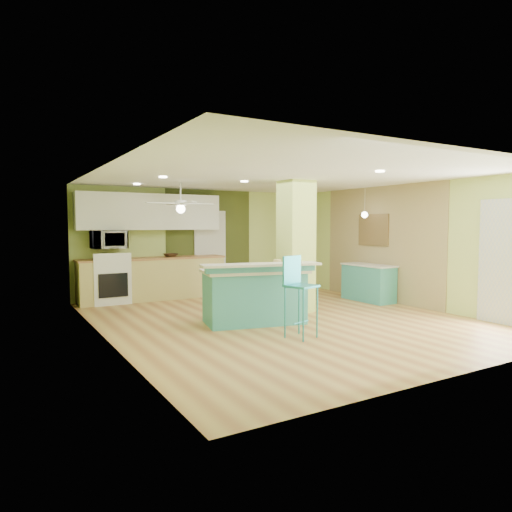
# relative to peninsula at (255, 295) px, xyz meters

# --- Properties ---
(floor) EXTENTS (6.00, 7.00, 0.01)m
(floor) POSITION_rel_peninsula_xyz_m (0.58, 0.03, -0.49)
(floor) COLOR #A06738
(floor) RESTS_ON ground
(ceiling) EXTENTS (6.00, 7.00, 0.01)m
(ceiling) POSITION_rel_peninsula_xyz_m (0.58, 0.03, 2.02)
(ceiling) COLOR white
(ceiling) RESTS_ON wall_back
(wall_back) EXTENTS (6.00, 0.01, 2.50)m
(wall_back) POSITION_rel_peninsula_xyz_m (0.58, 3.54, 0.77)
(wall_back) COLOR #C4DA75
(wall_back) RESTS_ON floor
(wall_front) EXTENTS (6.00, 0.01, 2.50)m
(wall_front) POSITION_rel_peninsula_xyz_m (0.58, -3.47, 0.77)
(wall_front) COLOR #C4DA75
(wall_front) RESTS_ON floor
(wall_left) EXTENTS (0.01, 7.00, 2.50)m
(wall_left) POSITION_rel_peninsula_xyz_m (-2.43, 0.03, 0.77)
(wall_left) COLOR #C4DA75
(wall_left) RESTS_ON floor
(wall_right) EXTENTS (0.01, 7.00, 2.50)m
(wall_right) POSITION_rel_peninsula_xyz_m (3.58, 0.03, 0.77)
(wall_right) COLOR #C4DA75
(wall_right) RESTS_ON floor
(wood_panel) EXTENTS (0.02, 3.40, 2.50)m
(wood_panel) POSITION_rel_peninsula_xyz_m (3.56, 0.63, 0.77)
(wood_panel) COLOR #907B52
(wood_panel) RESTS_ON floor
(olive_accent) EXTENTS (2.20, 0.02, 2.50)m
(olive_accent) POSITION_rel_peninsula_xyz_m (0.78, 3.52, 0.77)
(olive_accent) COLOR #414A1D
(olive_accent) RESTS_ON floor
(interior_door) EXTENTS (0.82, 0.05, 2.00)m
(interior_door) POSITION_rel_peninsula_xyz_m (0.78, 3.49, 0.52)
(interior_door) COLOR silver
(interior_door) RESTS_ON floor
(french_door) EXTENTS (0.04, 1.08, 2.10)m
(french_door) POSITION_rel_peninsula_xyz_m (3.55, -2.27, 0.57)
(french_door) COLOR silver
(french_door) RESTS_ON floor
(column) EXTENTS (0.55, 0.55, 2.50)m
(column) POSITION_rel_peninsula_xyz_m (1.23, 0.53, 0.77)
(column) COLOR #C8E268
(column) RESTS_ON floor
(kitchen_run) EXTENTS (3.25, 0.63, 0.94)m
(kitchen_run) POSITION_rel_peninsula_xyz_m (-0.72, 3.23, -0.01)
(kitchen_run) COLOR #CBBB6A
(kitchen_run) RESTS_ON floor
(stove) EXTENTS (0.76, 0.66, 1.08)m
(stove) POSITION_rel_peninsula_xyz_m (-1.67, 3.22, -0.02)
(stove) COLOR white
(stove) RESTS_ON floor
(upper_cabinets) EXTENTS (3.20, 0.34, 0.80)m
(upper_cabinets) POSITION_rel_peninsula_xyz_m (-0.72, 3.35, 1.47)
(upper_cabinets) COLOR white
(upper_cabinets) RESTS_ON wall_back
(microwave) EXTENTS (0.70, 0.48, 0.39)m
(microwave) POSITION_rel_peninsula_xyz_m (-1.67, 3.23, 0.87)
(microwave) COLOR white
(microwave) RESTS_ON wall_back
(ceiling_fan) EXTENTS (1.41, 1.41, 0.61)m
(ceiling_fan) POSITION_rel_peninsula_xyz_m (-0.52, 2.03, 1.59)
(ceiling_fan) COLOR white
(ceiling_fan) RESTS_ON ceiling
(pendant_lamp) EXTENTS (0.14, 0.14, 0.69)m
(pendant_lamp) POSITION_rel_peninsula_xyz_m (3.23, 0.78, 1.40)
(pendant_lamp) COLOR silver
(pendant_lamp) RESTS_ON ceiling
(wall_decor) EXTENTS (0.03, 0.90, 0.70)m
(wall_decor) POSITION_rel_peninsula_xyz_m (3.54, 0.83, 1.07)
(wall_decor) COLOR brown
(wall_decor) RESTS_ON wood_panel
(peninsula) EXTENTS (2.02, 1.41, 1.05)m
(peninsula) POSITION_rel_peninsula_xyz_m (0.00, 0.00, 0.00)
(peninsula) COLOR teal
(peninsula) RESTS_ON floor
(bar_stool) EXTENTS (0.50, 0.50, 1.21)m
(bar_stool) POSITION_rel_peninsula_xyz_m (0.07, -1.14, 0.32)
(bar_stool) COLOR teal
(bar_stool) RESTS_ON floor
(side_counter) EXTENTS (0.53, 1.25, 0.80)m
(side_counter) POSITION_rel_peninsula_xyz_m (3.28, 0.69, -0.08)
(side_counter) COLOR teal
(side_counter) RESTS_ON floor
(fruit_bowl) EXTENTS (0.36, 0.36, 0.08)m
(fruit_bowl) POSITION_rel_peninsula_xyz_m (-0.33, 3.20, 0.50)
(fruit_bowl) COLOR #372416
(fruit_bowl) RESTS_ON kitchen_run
(canister) EXTENTS (0.13, 0.13, 0.16)m
(canister) POSITION_rel_peninsula_xyz_m (0.41, -0.07, 0.50)
(canister) COLOR gold
(canister) RESTS_ON peninsula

